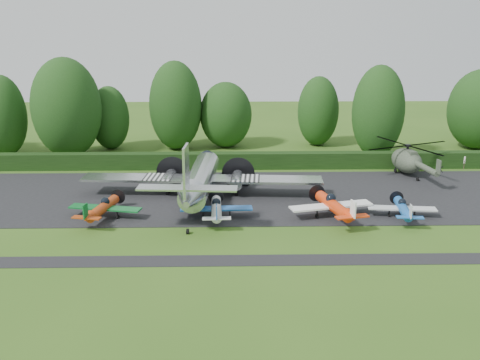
{
  "coord_description": "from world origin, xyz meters",
  "views": [
    {
      "loc": [
        -1.7,
        -43.44,
        17.49
      ],
      "look_at": [
        -0.7,
        7.38,
        2.5
      ],
      "focal_mm": 40.0,
      "sensor_mm": 36.0,
      "label": 1
    }
  ],
  "objects_px": {
    "light_plane_white": "(216,208)",
    "helicopter": "(407,159)",
    "transport_plane": "(200,179)",
    "light_plane_red": "(103,208)",
    "light_plane_blue": "(403,208)",
    "sign_board": "(453,160)",
    "light_plane_orange": "(334,206)"
  },
  "relations": [
    {
      "from": "light_plane_white",
      "to": "helicopter",
      "type": "xyz_separation_m",
      "value": [
        22.36,
        14.81,
        0.89
      ]
    },
    {
      "from": "transport_plane",
      "to": "light_plane_orange",
      "type": "height_order",
      "value": "transport_plane"
    },
    {
      "from": "light_plane_white",
      "to": "helicopter",
      "type": "relative_size",
      "value": 0.53
    },
    {
      "from": "light_plane_red",
      "to": "light_plane_white",
      "type": "relative_size",
      "value": 1.02
    },
    {
      "from": "helicopter",
      "to": "sign_board",
      "type": "distance_m",
      "value": 7.3
    },
    {
      "from": "transport_plane",
      "to": "light_plane_blue",
      "type": "bearing_deg",
      "value": -20.8
    },
    {
      "from": "light_plane_white",
      "to": "light_plane_blue",
      "type": "distance_m",
      "value": 17.27
    },
    {
      "from": "light_plane_orange",
      "to": "helicopter",
      "type": "height_order",
      "value": "helicopter"
    },
    {
      "from": "sign_board",
      "to": "light_plane_red",
      "type": "bearing_deg",
      "value": -168.48
    },
    {
      "from": "transport_plane",
      "to": "sign_board",
      "type": "relative_size",
      "value": 8.82
    },
    {
      "from": "helicopter",
      "to": "sign_board",
      "type": "height_order",
      "value": "helicopter"
    },
    {
      "from": "light_plane_red",
      "to": "transport_plane",
      "type": "bearing_deg",
      "value": 19.51
    },
    {
      "from": "helicopter",
      "to": "transport_plane",
      "type": "bearing_deg",
      "value": -150.97
    },
    {
      "from": "light_plane_red",
      "to": "light_plane_white",
      "type": "xyz_separation_m",
      "value": [
        10.49,
        -0.3,
        -0.02
      ]
    },
    {
      "from": "light_plane_white",
      "to": "light_plane_blue",
      "type": "height_order",
      "value": "light_plane_white"
    },
    {
      "from": "transport_plane",
      "to": "light_plane_red",
      "type": "height_order",
      "value": "transport_plane"
    },
    {
      "from": "light_plane_red",
      "to": "sign_board",
      "type": "height_order",
      "value": "light_plane_red"
    },
    {
      "from": "light_plane_white",
      "to": "sign_board",
      "type": "height_order",
      "value": "light_plane_white"
    },
    {
      "from": "light_plane_red",
      "to": "sign_board",
      "type": "relative_size",
      "value": 2.53
    },
    {
      "from": "light_plane_blue",
      "to": "helicopter",
      "type": "bearing_deg",
      "value": 64.69
    },
    {
      "from": "light_plane_blue",
      "to": "light_plane_white",
      "type": "bearing_deg",
      "value": 173.25
    },
    {
      "from": "helicopter",
      "to": "light_plane_white",
      "type": "bearing_deg",
      "value": -138.18
    },
    {
      "from": "light_plane_orange",
      "to": "light_plane_blue",
      "type": "height_order",
      "value": "light_plane_orange"
    },
    {
      "from": "light_plane_white",
      "to": "light_plane_orange",
      "type": "height_order",
      "value": "light_plane_orange"
    },
    {
      "from": "light_plane_white",
      "to": "sign_board",
      "type": "xyz_separation_m",
      "value": [
        29.1,
        17.48,
        0.01
      ]
    },
    {
      "from": "transport_plane",
      "to": "sign_board",
      "type": "height_order",
      "value": "transport_plane"
    },
    {
      "from": "transport_plane",
      "to": "light_plane_white",
      "type": "distance_m",
      "value": 6.06
    },
    {
      "from": "light_plane_red",
      "to": "light_plane_blue",
      "type": "height_order",
      "value": "light_plane_red"
    },
    {
      "from": "transport_plane",
      "to": "light_plane_red",
      "type": "xyz_separation_m",
      "value": [
        -8.73,
        -5.38,
        -1.15
      ]
    },
    {
      "from": "light_plane_orange",
      "to": "helicopter",
      "type": "distance_m",
      "value": 18.76
    },
    {
      "from": "light_plane_blue",
      "to": "helicopter",
      "type": "height_order",
      "value": "helicopter"
    },
    {
      "from": "light_plane_red",
      "to": "helicopter",
      "type": "xyz_separation_m",
      "value": [
        32.84,
        14.51,
        0.87
      ]
    }
  ]
}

